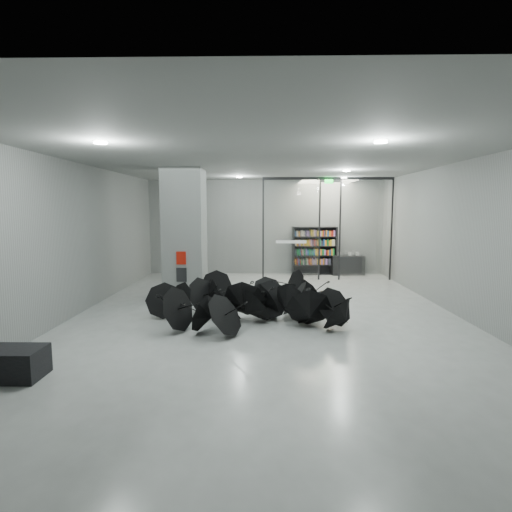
{
  "coord_description": "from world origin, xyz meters",
  "views": [
    {
      "loc": [
        -0.06,
        -10.4,
        2.79
      ],
      "look_at": [
        -0.3,
        1.5,
        1.4
      ],
      "focal_mm": 28.46,
      "sensor_mm": 36.0,
      "label": 1
    }
  ],
  "objects_px": {
    "bookshelf": "(315,251)",
    "umbrella_cluster": "(255,307)",
    "shop_counter": "(347,265)",
    "column": "(185,235)"
  },
  "relations": [
    {
      "from": "umbrella_cluster",
      "to": "bookshelf",
      "type": "bearing_deg",
      "value": 71.57
    },
    {
      "from": "column",
      "to": "bookshelf",
      "type": "xyz_separation_m",
      "value": [
        4.58,
        4.75,
        -0.98
      ]
    },
    {
      "from": "shop_counter",
      "to": "bookshelf",
      "type": "bearing_deg",
      "value": 173.27
    },
    {
      "from": "bookshelf",
      "to": "umbrella_cluster",
      "type": "height_order",
      "value": "bookshelf"
    },
    {
      "from": "column",
      "to": "shop_counter",
      "type": "xyz_separation_m",
      "value": [
        5.98,
        4.73,
        -1.59
      ]
    },
    {
      "from": "bookshelf",
      "to": "shop_counter",
      "type": "distance_m",
      "value": 1.52
    },
    {
      "from": "umbrella_cluster",
      "to": "shop_counter",
      "type": "bearing_deg",
      "value": 62.02
    },
    {
      "from": "column",
      "to": "bookshelf",
      "type": "bearing_deg",
      "value": 46.04
    },
    {
      "from": "bookshelf",
      "to": "column",
      "type": "bearing_deg",
      "value": -138.55
    },
    {
      "from": "shop_counter",
      "to": "column",
      "type": "bearing_deg",
      "value": -147.38
    }
  ]
}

